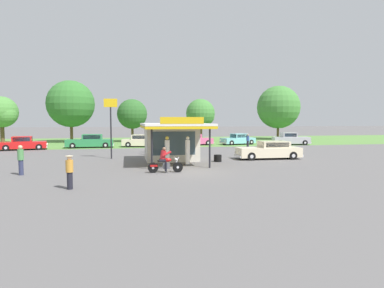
# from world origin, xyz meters

# --- Properties ---
(ground_plane) EXTENTS (300.00, 300.00, 0.00)m
(ground_plane) POSITION_xyz_m (0.00, 0.00, 0.00)
(ground_plane) COLOR #5B5959
(grass_verge_strip) EXTENTS (120.00, 24.00, 0.01)m
(grass_verge_strip) POSITION_xyz_m (0.00, 30.00, 0.00)
(grass_verge_strip) COLOR #56843D
(grass_verge_strip) RESTS_ON ground
(service_station_kiosk) EXTENTS (4.80, 7.24, 3.43)m
(service_station_kiosk) POSITION_xyz_m (-0.37, 5.66, 1.75)
(service_station_kiosk) COLOR beige
(service_station_kiosk) RESTS_ON ground
(gas_pump_nearside) EXTENTS (0.44, 0.44, 2.10)m
(gas_pump_nearside) POSITION_xyz_m (-1.11, 2.79, 0.96)
(gas_pump_nearside) COLOR slate
(gas_pump_nearside) RESTS_ON ground
(gas_pump_offside) EXTENTS (0.44, 0.44, 2.08)m
(gas_pump_offside) POSITION_xyz_m (0.37, 2.79, 0.95)
(gas_pump_offside) COLOR slate
(gas_pump_offside) RESTS_ON ground
(motorcycle_with_rider) EXTENTS (2.17, 0.70, 1.58)m
(motorcycle_with_rider) POSITION_xyz_m (-1.64, -0.21, 0.65)
(motorcycle_with_rider) COLOR black
(motorcycle_with_rider) RESTS_ON ground
(featured_classic_sedan) EXTENTS (5.53, 2.10, 1.48)m
(featured_classic_sedan) POSITION_xyz_m (7.80, 5.17, 0.69)
(featured_classic_sedan) COLOR beige
(featured_classic_sedan) RESTS_ON ground
(parked_car_back_row_far_right) EXTENTS (5.09, 2.77, 1.49)m
(parked_car_back_row_far_right) POSITION_xyz_m (-15.07, 18.41, 0.67)
(parked_car_back_row_far_right) COLOR red
(parked_car_back_row_far_right) RESTS_ON ground
(parked_car_back_row_centre_right) EXTENTS (5.37, 2.78, 1.50)m
(parked_car_back_row_centre_right) POSITION_xyz_m (-1.96, 19.82, 0.69)
(parked_car_back_row_centre_right) COLOR beige
(parked_car_back_row_centre_right) RESTS_ON ground
(parked_car_back_row_right) EXTENTS (5.61, 1.93, 1.60)m
(parked_car_back_row_right) POSITION_xyz_m (-8.13, 19.86, 0.72)
(parked_car_back_row_right) COLOR #2D844C
(parked_car_back_row_right) RESTS_ON ground
(parked_car_second_row_spare) EXTENTS (5.08, 2.90, 1.47)m
(parked_car_second_row_spare) POSITION_xyz_m (10.78, 21.19, 0.66)
(parked_car_second_row_spare) COLOR #7AC6D1
(parked_car_second_row_spare) RESTS_ON ground
(parked_car_back_row_left) EXTENTS (5.15, 2.37, 1.46)m
(parked_car_back_row_left) POSITION_xyz_m (4.72, 21.36, 0.67)
(parked_car_back_row_left) COLOR #E55993
(parked_car_back_row_left) RESTS_ON ground
(parked_car_back_row_centre_left) EXTENTS (5.15, 2.85, 1.62)m
(parked_car_back_row_centre_left) POSITION_xyz_m (17.52, 19.45, 0.73)
(parked_car_back_row_centre_left) COLOR #B7B7BC
(parked_car_back_row_centre_left) RESTS_ON ground
(bystander_admiring_sedan) EXTENTS (0.34, 0.34, 1.77)m
(bystander_admiring_sedan) POSITION_xyz_m (-10.03, 0.57, 0.94)
(bystander_admiring_sedan) COLOR #2D3351
(bystander_admiring_sedan) RESTS_ON ground
(bystander_leaning_by_kiosk) EXTENTS (0.34, 0.34, 1.57)m
(bystander_leaning_by_kiosk) POSITION_xyz_m (-2.02, 10.59, 0.82)
(bystander_leaning_by_kiosk) COLOR brown
(bystander_leaning_by_kiosk) RESTS_ON ground
(bystander_strolling_foreground) EXTENTS (0.34, 0.34, 1.77)m
(bystander_strolling_foreground) POSITION_xyz_m (-1.70, 12.42, 0.94)
(bystander_strolling_foreground) COLOR brown
(bystander_strolling_foreground) RESTS_ON ground
(bystander_standing_back_lot) EXTENTS (0.35, 0.35, 1.60)m
(bystander_standing_back_lot) POSITION_xyz_m (10.19, 16.15, 0.85)
(bystander_standing_back_lot) COLOR black
(bystander_standing_back_lot) RESTS_ON ground
(bystander_chatting_near_pumps) EXTENTS (0.35, 0.35, 1.60)m
(bystander_chatting_near_pumps) POSITION_xyz_m (-6.55, -4.14, 0.85)
(bystander_chatting_near_pumps) COLOR black
(bystander_chatting_near_pumps) RESTS_ON ground
(tree_oak_right) EXTENTS (4.42, 4.42, 6.65)m
(tree_oak_right) POSITION_xyz_m (-21.13, 30.44, 4.30)
(tree_oak_right) COLOR brown
(tree_oak_right) RESTS_ON ground
(tree_oak_left) EXTENTS (7.25, 7.25, 9.12)m
(tree_oak_left) POSITION_xyz_m (21.60, 31.27, 5.33)
(tree_oak_left) COLOR brown
(tree_oak_left) RESTS_ON ground
(tree_oak_far_left) EXTENTS (4.60, 4.60, 6.67)m
(tree_oak_far_left) POSITION_xyz_m (7.88, 30.42, 4.26)
(tree_oak_far_left) COLOR brown
(tree_oak_far_left) RESTS_ON ground
(tree_oak_centre) EXTENTS (4.47, 4.47, 6.44)m
(tree_oak_centre) POSITION_xyz_m (-3.03, 29.45, 4.19)
(tree_oak_centre) COLOR brown
(tree_oak_centre) RESTS_ON ground
(tree_oak_distant_spare) EXTENTS (6.85, 6.85, 9.09)m
(tree_oak_distant_spare) POSITION_xyz_m (-11.92, 30.33, 5.56)
(tree_oak_distant_spare) COLOR brown
(tree_oak_distant_spare) RESTS_ON ground
(roadside_pole_sign) EXTENTS (1.10, 0.12, 5.03)m
(roadside_pole_sign) POSITION_xyz_m (-5.19, 8.01, 3.42)
(roadside_pole_sign) COLOR black
(roadside_pole_sign) RESTS_ON ground
(spare_tire_stack) EXTENTS (0.60, 0.60, 0.54)m
(spare_tire_stack) POSITION_xyz_m (3.03, 4.20, 0.27)
(spare_tire_stack) COLOR black
(spare_tire_stack) RESTS_ON ground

